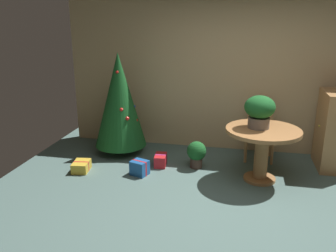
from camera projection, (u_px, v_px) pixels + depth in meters
The scene contains 11 objects.
ground_plane at pixel (236, 213), 4.09m from camera, with size 6.60×6.60×0.00m, color #4C6660.
back_wall_panel at pixel (244, 74), 5.76m from camera, with size 6.00×0.10×2.60m, color tan.
round_dining_table at pixel (262, 142), 4.77m from camera, with size 1.01×1.01×0.75m.
flower_vase at pixel (260, 110), 4.69m from camera, with size 0.41×0.41×0.45m.
wooden_chair_far at pixel (260, 128), 5.59m from camera, with size 0.44×0.41×0.89m.
holiday_tree at pixel (119, 100), 5.69m from camera, with size 0.85×0.85×1.68m.
gift_box_gold at pixel (81, 166), 5.21m from camera, with size 0.27×0.34×0.15m.
gift_box_red at pixel (161, 160), 5.40m from camera, with size 0.20×0.31×0.18m.
gift_box_blue at pixel (140, 168), 5.07m from camera, with size 0.28×0.26×0.21m.
wooden_cabinet at pixel (336, 131), 5.20m from camera, with size 0.50×0.72×1.16m.
potted_plant at pixel (196, 153), 5.29m from camera, with size 0.29×0.29×0.41m.
Camera 1 is at (-0.02, -3.69, 2.17)m, focal length 37.44 mm.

